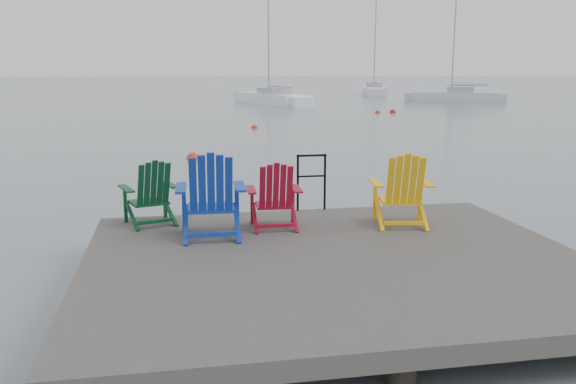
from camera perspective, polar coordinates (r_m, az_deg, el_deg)
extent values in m
plane|color=slate|center=(7.57, 4.47, -9.65)|extent=(400.00, 400.00, 0.00)
cube|color=#292624|center=(7.43, 4.52, -6.77)|extent=(6.00, 5.00, 0.20)
cylinder|color=black|center=(9.53, -15.21, -7.42)|extent=(0.26, 0.26, 1.20)
cylinder|color=black|center=(9.68, 1.02, -6.70)|extent=(0.26, 0.26, 1.20)
cylinder|color=black|center=(10.55, 15.61, -5.61)|extent=(0.26, 0.26, 1.20)
cylinder|color=black|center=(9.61, 0.92, 0.86)|extent=(0.04, 0.04, 0.90)
cylinder|color=black|center=(9.71, 3.47, 0.95)|extent=(0.04, 0.04, 0.90)
cylinder|color=black|center=(9.59, 2.22, 3.43)|extent=(0.48, 0.04, 0.04)
cylinder|color=black|center=(9.64, 2.21, 1.49)|extent=(0.44, 0.03, 0.03)
cube|color=#0B3D20|center=(9.12, -12.90, -0.94)|extent=(0.61, 0.58, 0.04)
cube|color=#0B3D20|center=(9.23, -14.98, -1.16)|extent=(0.06, 0.06, 0.53)
cube|color=#0B3D20|center=(9.38, -11.45, -0.79)|extent=(0.06, 0.06, 0.53)
cube|color=#0B3D20|center=(8.97, -14.90, 0.31)|extent=(0.28, 0.58, 0.03)
cube|color=#0B3D20|center=(9.14, -11.00, 0.69)|extent=(0.28, 0.58, 0.03)
cube|color=#0B3D20|center=(8.76, -12.45, 0.70)|extent=(0.52, 0.37, 0.65)
cube|color=#0F32A3|center=(8.30, -7.21, -1.48)|extent=(0.63, 0.57, 0.05)
cube|color=#0F32A3|center=(8.53, -9.69, -1.55)|extent=(0.06, 0.06, 0.65)
cube|color=#0F32A3|center=(8.54, -4.80, -1.40)|extent=(0.06, 0.06, 0.65)
cube|color=#0F32A3|center=(8.22, -9.99, 0.37)|extent=(0.16, 0.71, 0.03)
cube|color=#0F32A3|center=(8.23, -4.53, 0.53)|extent=(0.16, 0.71, 0.03)
cube|color=#0F32A3|center=(7.85, -7.22, 0.66)|extent=(0.58, 0.32, 0.79)
cube|color=maroon|center=(8.69, -1.34, -1.24)|extent=(0.53, 0.48, 0.04)
cube|color=maroon|center=(8.86, -3.38, -1.29)|extent=(0.05, 0.05, 0.53)
cube|color=maroon|center=(8.92, 0.45, -1.19)|extent=(0.05, 0.05, 0.53)
cube|color=maroon|center=(8.60, -3.47, 0.22)|extent=(0.15, 0.58, 0.03)
cube|color=maroon|center=(8.66, 0.79, 0.33)|extent=(0.15, 0.58, 0.03)
cube|color=maroon|center=(8.33, -1.13, 0.42)|extent=(0.48, 0.27, 0.65)
cube|color=#FFB50E|center=(8.97, 10.44, -0.80)|extent=(0.64, 0.59, 0.04)
cube|color=#FFB50E|center=(9.13, 8.14, -0.81)|extent=(0.06, 0.06, 0.59)
cube|color=#FFB50E|center=(9.25, 12.22, -0.80)|extent=(0.06, 0.06, 0.59)
cube|color=#FFB50E|center=(8.84, 8.24, 0.85)|extent=(0.24, 0.66, 0.03)
cube|color=#FFB50E|center=(8.98, 12.78, 0.84)|extent=(0.24, 0.66, 0.03)
cube|color=#FFB50E|center=(8.58, 10.93, 1.02)|extent=(0.56, 0.36, 0.73)
cube|color=white|center=(48.08, -1.55, 8.56)|extent=(5.06, 9.46, 1.10)
cube|color=#9E9EA3|center=(47.64, -1.31, 9.38)|extent=(2.43, 3.13, 0.55)
cylinder|color=gray|center=(48.57, -1.85, 16.00)|extent=(0.12, 0.12, 11.46)
cube|color=white|center=(66.11, 8.03, 9.26)|extent=(4.85, 9.29, 1.10)
cube|color=#9E9EA3|center=(65.64, 8.06, 9.86)|extent=(2.35, 3.06, 0.55)
cylinder|color=gray|center=(66.61, 8.17, 14.59)|extent=(0.12, 0.12, 11.24)
cube|color=silver|center=(52.28, 15.39, 8.40)|extent=(7.07, 4.47, 1.10)
cube|color=#9E9EA3|center=(52.27, 15.82, 9.14)|extent=(2.41, 2.00, 0.55)
cylinder|color=gray|center=(52.27, 15.29, 13.77)|extent=(0.12, 0.12, 8.67)
sphere|color=red|center=(18.91, -8.89, 3.09)|extent=(0.39, 0.39, 0.39)
sphere|color=red|center=(28.36, -3.15, 5.98)|extent=(0.31, 0.31, 0.31)
sphere|color=#BA0F0A|center=(38.78, 9.77, 7.32)|extent=(0.40, 0.40, 0.40)
sphere|color=red|center=(38.43, 8.39, 7.33)|extent=(0.34, 0.34, 0.34)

